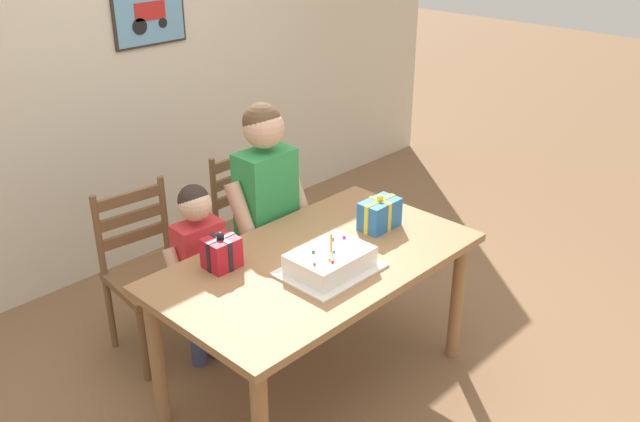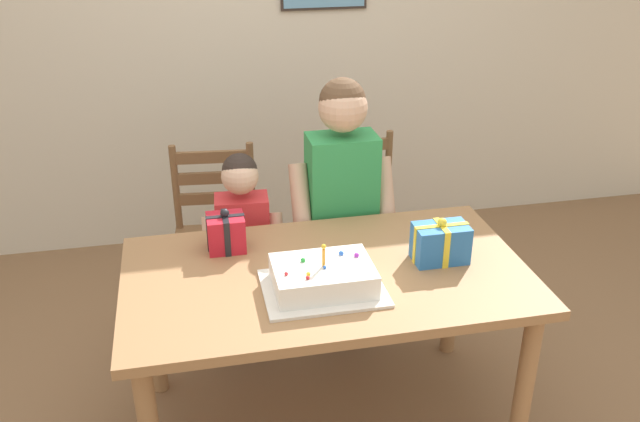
% 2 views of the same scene
% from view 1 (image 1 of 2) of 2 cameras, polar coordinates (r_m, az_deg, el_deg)
% --- Properties ---
extents(ground_plane, '(20.00, 20.00, 0.00)m').
position_cam_1_polar(ground_plane, '(3.67, -0.24, -14.07)').
color(ground_plane, '#846042').
extents(back_wall, '(6.40, 0.11, 2.60)m').
position_cam_1_polar(back_wall, '(4.46, -18.03, 10.81)').
color(back_wall, beige).
rests_on(back_wall, ground).
extents(dining_table, '(1.54, 0.88, 0.74)m').
position_cam_1_polar(dining_table, '(3.30, -0.26, -5.37)').
color(dining_table, '#9E7047').
rests_on(dining_table, ground).
extents(birthday_cake, '(0.44, 0.34, 0.19)m').
position_cam_1_polar(birthday_cake, '(3.13, 0.83, -4.19)').
color(birthday_cake, white).
rests_on(birthday_cake, dining_table).
extents(gift_box_red_large, '(0.22, 0.13, 0.19)m').
position_cam_1_polar(gift_box_red_large, '(3.51, 4.95, -0.26)').
color(gift_box_red_large, '#286BB7').
rests_on(gift_box_red_large, dining_table).
extents(gift_box_beside_cake, '(0.15, 0.14, 0.18)m').
position_cam_1_polar(gift_box_beside_cake, '(3.18, -8.15, -3.42)').
color(gift_box_beside_cake, red).
rests_on(gift_box_beside_cake, dining_table).
extents(chair_left, '(0.46, 0.46, 0.92)m').
position_cam_1_polar(chair_left, '(3.79, -13.87, -4.96)').
color(chair_left, brown).
rests_on(chair_left, ground).
extents(chair_right, '(0.43, 0.43, 0.92)m').
position_cam_1_polar(chair_right, '(4.17, -5.25, -1.28)').
color(chair_right, brown).
rests_on(chair_right, ground).
extents(child_older, '(0.48, 0.27, 1.34)m').
position_cam_1_polar(child_older, '(3.71, -4.46, 1.10)').
color(child_older, '#38426B').
rests_on(child_older, ground).
extents(child_younger, '(0.38, 0.22, 1.03)m').
position_cam_1_polar(child_younger, '(3.54, -9.90, -3.94)').
color(child_younger, '#38426B').
rests_on(child_younger, ground).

